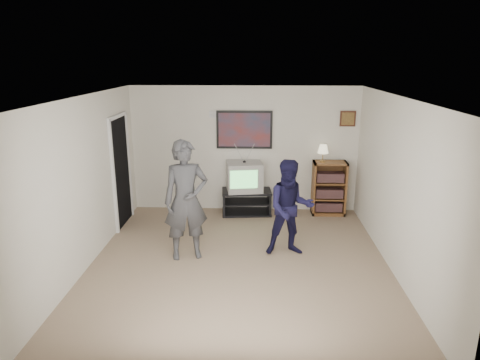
# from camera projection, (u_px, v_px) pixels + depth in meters

# --- Properties ---
(room_shell) EXTENTS (4.51, 5.00, 2.51)m
(room_shell) POSITION_uv_depth(u_px,v_px,m) (240.00, 179.00, 6.45)
(room_shell) COLOR #79624D
(room_shell) RESTS_ON ground
(media_stand) EXTENTS (1.01, 0.62, 0.48)m
(media_stand) POSITION_uv_depth(u_px,v_px,m) (246.00, 202.00, 8.54)
(media_stand) COLOR black
(media_stand) RESTS_ON room_shell
(crt_television) EXTENTS (0.75, 0.67, 0.57)m
(crt_television) POSITION_uv_depth(u_px,v_px,m) (244.00, 176.00, 8.40)
(crt_television) COLOR #A1A09C
(crt_television) RESTS_ON media_stand
(bookshelf) EXTENTS (0.65, 0.37, 1.07)m
(bookshelf) POSITION_uv_depth(u_px,v_px,m) (329.00, 188.00, 8.44)
(bookshelf) COLOR brown
(bookshelf) RESTS_ON room_shell
(table_lamp) EXTENTS (0.21, 0.21, 0.34)m
(table_lamp) POSITION_uv_depth(u_px,v_px,m) (323.00, 153.00, 8.25)
(table_lamp) COLOR #FFF1C1
(table_lamp) RESTS_ON bookshelf
(person_tall) EXTENTS (0.78, 0.63, 1.86)m
(person_tall) POSITION_uv_depth(u_px,v_px,m) (186.00, 200.00, 6.48)
(person_tall) COLOR #3A3A3D
(person_tall) RESTS_ON room_shell
(person_short) EXTENTS (0.81, 0.66, 1.53)m
(person_short) POSITION_uv_depth(u_px,v_px,m) (290.00, 208.00, 6.63)
(person_short) COLOR black
(person_short) RESTS_ON room_shell
(controller_left) EXTENTS (0.08, 0.13, 0.04)m
(controller_left) POSITION_uv_depth(u_px,v_px,m) (187.00, 176.00, 6.59)
(controller_left) COLOR white
(controller_left) RESTS_ON person_tall
(controller_right) EXTENTS (0.05, 0.12, 0.04)m
(controller_right) POSITION_uv_depth(u_px,v_px,m) (291.00, 186.00, 6.75)
(controller_right) COLOR white
(controller_right) RESTS_ON person_short
(poster) EXTENTS (1.10, 0.03, 0.75)m
(poster) POSITION_uv_depth(u_px,v_px,m) (244.00, 130.00, 8.39)
(poster) COLOR black
(poster) RESTS_ON room_shell
(air_vent) EXTENTS (0.28, 0.02, 0.14)m
(air_vent) POSITION_uv_depth(u_px,v_px,m) (216.00, 114.00, 8.33)
(air_vent) COLOR white
(air_vent) RESTS_ON room_shell
(small_picture) EXTENTS (0.30, 0.03, 0.30)m
(small_picture) POSITION_uv_depth(u_px,v_px,m) (348.00, 119.00, 8.25)
(small_picture) COLOR black
(small_picture) RESTS_ON room_shell
(doorway) EXTENTS (0.03, 0.85, 2.00)m
(doorway) POSITION_uv_depth(u_px,v_px,m) (121.00, 172.00, 7.81)
(doorway) COLOR black
(doorway) RESTS_ON room_shell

